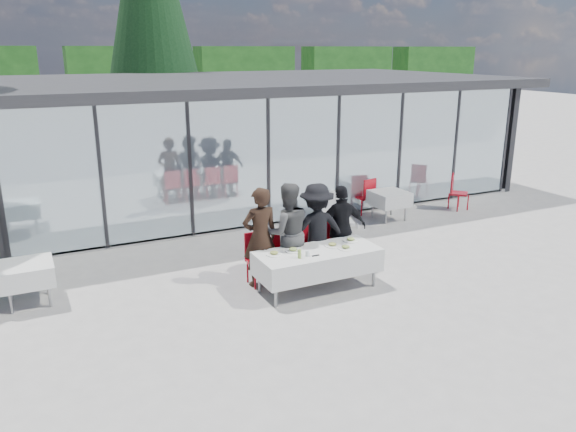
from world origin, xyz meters
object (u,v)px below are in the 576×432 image
object	(u,v)px
spare_table_left	(27,274)
spare_table_right	(389,199)
diner_chair_c	(313,246)
diner_d	(341,228)
diner_chair_a	(258,256)
juice_bottle	(299,254)
spare_chair_b	(366,195)
lounger	(336,213)
plate_a	(274,253)
folded_eyeglasses	(316,256)
diner_chair_b	(285,251)
diner_a	(260,237)
plate_b	(293,250)
spare_chair_a	(456,190)
plate_c	(332,245)
diner_chair_d	(338,242)
plate_d	(351,240)
dining_table	(318,262)
diner_b	(287,232)
plate_extra	(346,247)
diner_c	(316,230)

from	to	relation	value
spare_table_left	spare_table_right	size ratio (longest dim) A/B	1.00
diner_chair_c	diner_d	size ratio (longest dim) A/B	0.57
diner_chair_a	juice_bottle	world-z (taller)	diner_chair_a
spare_chair_b	lounger	size ratio (longest dim) A/B	0.67
plate_a	folded_eyeglasses	size ratio (longest dim) A/B	2.08
diner_chair_b	diner_a	bearing A→B (deg)	-167.98
spare_chair_b	lounger	distance (m)	1.18
diner_chair_a	lounger	bearing A→B (deg)	39.16
spare_table_right	diner_chair_a	bearing A→B (deg)	-153.62
plate_b	lounger	distance (m)	4.34
diner_d	lounger	xyz separation A→B (m)	(1.53, 2.78, -0.60)
spare_table_right	spare_chair_b	size ratio (longest dim) A/B	0.88
diner_chair_c	spare_chair_a	xyz separation A→B (m)	(5.68, 2.31, 0.00)
diner_chair_c	spare_table_right	size ratio (longest dim) A/B	1.13
plate_b	spare_table_right	bearing A→B (deg)	34.57
spare_table_right	spare_chair_b	xyz separation A→B (m)	(-0.26, 0.66, -0.02)
plate_b	diner_chair_c	bearing A→B (deg)	38.87
juice_bottle	spare_chair_b	world-z (taller)	spare_chair_b
juice_bottle	lounger	world-z (taller)	juice_bottle
plate_c	diner_chair_d	bearing A→B (deg)	51.83
diner_d	folded_eyeglasses	xyz separation A→B (m)	(-1.04, -0.85, -0.11)
plate_c	plate_b	bearing A→B (deg)	175.12
spare_table_left	lounger	xyz separation A→B (m)	(7.18, 1.77, -0.30)
diner_chair_d	plate_b	bearing A→B (deg)	-155.41
plate_d	dining_table	bearing A→B (deg)	-167.13
diner_a	diner_b	bearing A→B (deg)	179.75
spare_table_left	plate_a	bearing A→B (deg)	-20.55
plate_extra	spare_table_right	world-z (taller)	plate_extra
plate_a	plate_b	size ratio (longest dim) A/B	1.00
diner_chair_c	diner_a	bearing A→B (deg)	-174.27
dining_table	diner_chair_d	xyz separation A→B (m)	(0.87, 0.75, -0.00)
diner_chair_d	spare_table_left	xyz separation A→B (m)	(-5.64, 0.89, 0.02)
diner_chair_a	diner_chair_c	size ratio (longest dim) A/B	1.00
juice_bottle	folded_eyeglasses	distance (m)	0.32
dining_table	diner_b	xyz separation A→B (m)	(-0.30, 0.63, 0.41)
diner_a	diner_chair_b	size ratio (longest dim) A/B	1.93
plate_extra	spare_chair_a	xyz separation A→B (m)	(5.49, 3.20, -0.24)
spare_table_right	spare_chair_b	world-z (taller)	spare_chair_b
diner_chair_b	diner_d	xyz separation A→B (m)	(1.18, -0.12, 0.32)
diner_b	plate_extra	world-z (taller)	diner_b
plate_extra	spare_table_left	bearing A→B (deg)	161.40
dining_table	folded_eyeglasses	bearing A→B (deg)	-126.77
folded_eyeglasses	spare_chair_a	size ratio (longest dim) A/B	0.14
lounger	diner_chair_d	bearing A→B (deg)	-119.98
diner_c	spare_table_left	bearing A→B (deg)	-1.03
diner_d	plate_a	size ratio (longest dim) A/B	5.93
dining_table	lounger	world-z (taller)	dining_table
diner_chair_d	spare_chair_b	bearing A→B (deg)	48.24
plate_b	spare_chair_b	distance (m)	5.30
diner_c	folded_eyeglasses	size ratio (longest dim) A/B	13.02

